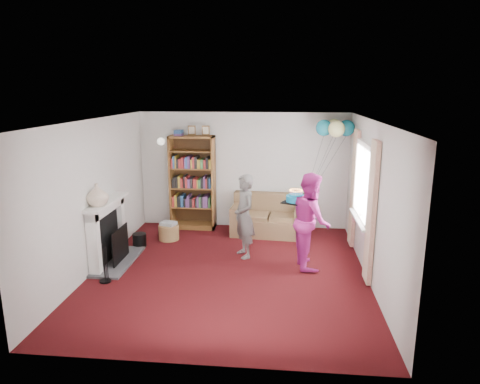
# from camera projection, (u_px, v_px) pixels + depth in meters

# --- Properties ---
(ground) EXTENTS (5.00, 5.00, 0.00)m
(ground) POSITION_uv_depth(u_px,v_px,m) (229.00, 272.00, 7.14)
(ground) COLOR #330907
(ground) RESTS_ON ground
(wall_back) EXTENTS (4.50, 0.02, 2.50)m
(wall_back) POSITION_uv_depth(u_px,v_px,m) (243.00, 170.00, 9.28)
(wall_back) COLOR silver
(wall_back) RESTS_ON ground
(wall_left) EXTENTS (0.02, 5.00, 2.50)m
(wall_left) POSITION_uv_depth(u_px,v_px,m) (93.00, 196.00, 7.06)
(wall_left) COLOR silver
(wall_left) RESTS_ON ground
(wall_right) EXTENTS (0.02, 5.00, 2.50)m
(wall_right) POSITION_uv_depth(u_px,v_px,m) (373.00, 203.00, 6.63)
(wall_right) COLOR silver
(wall_right) RESTS_ON ground
(ceiling) EXTENTS (4.50, 5.00, 0.01)m
(ceiling) POSITION_uv_depth(u_px,v_px,m) (228.00, 120.00, 6.55)
(ceiling) COLOR white
(ceiling) RESTS_ON wall_back
(fireplace) EXTENTS (0.55, 1.80, 1.12)m
(fireplace) POSITION_uv_depth(u_px,v_px,m) (111.00, 235.00, 7.41)
(fireplace) COLOR #3F3F42
(fireplace) RESTS_ON ground
(window_bay) EXTENTS (0.14, 2.02, 2.20)m
(window_bay) POSITION_uv_depth(u_px,v_px,m) (362.00, 196.00, 7.23)
(window_bay) COLOR white
(window_bay) RESTS_ON ground
(wall_sconce) EXTENTS (0.16, 0.23, 0.16)m
(wall_sconce) POSITION_uv_depth(u_px,v_px,m) (161.00, 141.00, 9.15)
(wall_sconce) COLOR gold
(wall_sconce) RESTS_ON ground
(bookcase) EXTENTS (0.96, 0.42, 2.23)m
(bookcase) POSITION_uv_depth(u_px,v_px,m) (193.00, 183.00, 9.24)
(bookcase) COLOR #472B14
(bookcase) RESTS_ON ground
(sofa) EXTENTS (1.54, 0.82, 0.82)m
(sofa) POSITION_uv_depth(u_px,v_px,m) (270.00, 219.00, 9.01)
(sofa) COLOR brown
(sofa) RESTS_ON ground
(wicker_basket) EXTENTS (0.41, 0.41, 0.37)m
(wicker_basket) POSITION_uv_depth(u_px,v_px,m) (169.00, 232.00, 8.64)
(wicker_basket) COLOR olive
(wicker_basket) RESTS_ON ground
(person_striped) EXTENTS (0.57, 0.66, 1.52)m
(person_striped) POSITION_uv_depth(u_px,v_px,m) (244.00, 216.00, 7.64)
(person_striped) COLOR black
(person_striped) RESTS_ON ground
(person_magenta) EXTENTS (0.72, 0.87, 1.63)m
(person_magenta) POSITION_uv_depth(u_px,v_px,m) (311.00, 220.00, 7.21)
(person_magenta) COLOR #B32381
(person_magenta) RESTS_ON ground
(birthday_cake) EXTENTS (0.39, 0.39, 0.22)m
(birthday_cake) POSITION_uv_depth(u_px,v_px,m) (296.00, 199.00, 7.27)
(birthday_cake) COLOR black
(birthday_cake) RESTS_ON ground
(balloons) EXTENTS (1.01, 0.76, 1.74)m
(balloons) POSITION_uv_depth(u_px,v_px,m) (335.00, 128.00, 8.47)
(balloons) COLOR #3F3F3F
(balloons) RESTS_ON ground
(mantel_vase) EXTENTS (0.38, 0.38, 0.37)m
(mantel_vase) POSITION_uv_depth(u_px,v_px,m) (97.00, 195.00, 6.89)
(mantel_vase) COLOR beige
(mantel_vase) RESTS_ON fireplace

